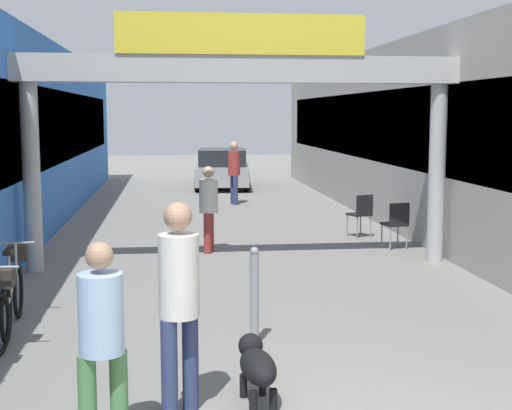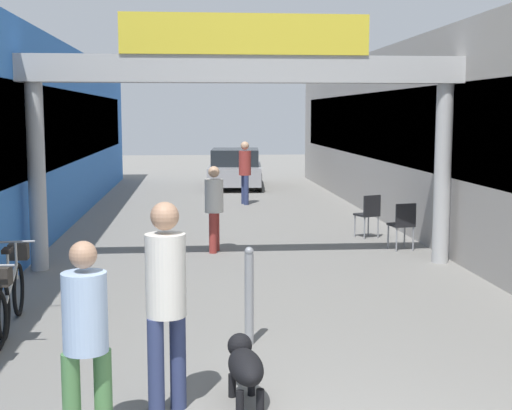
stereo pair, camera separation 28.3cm
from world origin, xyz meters
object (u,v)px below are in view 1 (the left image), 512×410
object	(u,v)px
pedestrian_elderly_walking	(234,168)
parked_car_silver	(222,169)
bollard_post_metal	(254,295)
cafe_chair_black_farther	(362,211)
pedestrian_carrying_crate	(209,204)
pedestrian_companion	(102,332)
pedestrian_with_dog	(179,293)
bicycle_silver_third	(13,291)
dog_on_leash	(256,364)
cafe_chair_black_nearer	(397,221)

from	to	relation	value
pedestrian_elderly_walking	parked_car_silver	world-z (taller)	pedestrian_elderly_walking
bollard_post_metal	cafe_chair_black_farther	bearing A→B (deg)	65.58
pedestrian_carrying_crate	parked_car_silver	size ratio (longest dim) A/B	0.38
pedestrian_carrying_crate	bollard_post_metal	bearing A→B (deg)	-87.58
pedestrian_carrying_crate	parked_car_silver	distance (m)	11.65
pedestrian_elderly_walking	bollard_post_metal	bearing A→B (deg)	-93.93
pedestrian_companion	bollard_post_metal	world-z (taller)	pedestrian_companion
parked_car_silver	pedestrian_elderly_walking	bearing A→B (deg)	-90.09
pedestrian_with_dog	pedestrian_carrying_crate	world-z (taller)	pedestrian_with_dog
bollard_post_metal	cafe_chair_black_farther	xyz separation A→B (m)	(2.97, 6.54, -0.01)
pedestrian_elderly_walking	bicycle_silver_third	xyz separation A→B (m)	(-3.61, -11.24, -0.58)
pedestrian_carrying_crate	pedestrian_elderly_walking	size ratio (longest dim) A/B	0.90
pedestrian_with_dog	pedestrian_carrying_crate	size ratio (longest dim) A/B	1.14
pedestrian_elderly_walking	dog_on_leash	xyz separation A→B (m)	(-1.00, -13.81, -0.67)
pedestrian_companion	parked_car_silver	distance (m)	19.36
dog_on_leash	cafe_chair_black_nearer	bearing A→B (deg)	63.06
pedestrian_companion	bollard_post_metal	bearing A→B (deg)	58.28
cafe_chair_black_nearer	bollard_post_metal	bearing A→B (deg)	-122.32
pedestrian_carrying_crate	bollard_post_metal	xyz separation A→B (m)	(0.23, -5.33, -0.34)
pedestrian_carrying_crate	dog_on_leash	distance (m)	6.95
cafe_chair_black_farther	pedestrian_with_dog	bearing A→B (deg)	-114.66
pedestrian_carrying_crate	dog_on_leash	bearing A→B (deg)	-89.51
cafe_chair_black_farther	bicycle_silver_third	bearing A→B (deg)	-135.92
pedestrian_elderly_walking	bicycle_silver_third	bearing A→B (deg)	-107.82
pedestrian_with_dog	bicycle_silver_third	size ratio (longest dim) A/B	1.07
dog_on_leash	cafe_chair_black_farther	bearing A→B (deg)	68.92
pedestrian_companion	parked_car_silver	xyz separation A→B (m)	(2.27, 19.22, -0.26)
pedestrian_companion	pedestrian_carrying_crate	world-z (taller)	pedestrian_companion
dog_on_leash	cafe_chair_black_nearer	distance (m)	7.59
pedestrian_companion	parked_car_silver	world-z (taller)	pedestrian_companion
pedestrian_with_dog	bicycle_silver_third	xyz separation A→B (m)	(-1.94, 2.72, -0.61)
pedestrian_carrying_crate	dog_on_leash	xyz separation A→B (m)	(0.06, -6.92, -0.55)
pedestrian_companion	bicycle_silver_third	distance (m)	3.57
pedestrian_with_dog	bollard_post_metal	distance (m)	1.99
bollard_post_metal	parked_car_silver	bearing A→B (deg)	87.14
pedestrian_with_dog	pedestrian_companion	size ratio (longest dim) A/B	1.14
pedestrian_with_dog	pedestrian_companion	world-z (taller)	pedestrian_with_dog
pedestrian_with_dog	cafe_chair_black_farther	size ratio (longest dim) A/B	2.03
pedestrian_elderly_walking	bicycle_silver_third	size ratio (longest dim) A/B	1.04
bicycle_silver_third	cafe_chair_black_farther	world-z (taller)	bicycle_silver_third
pedestrian_carrying_crate	pedestrian_elderly_walking	bearing A→B (deg)	81.21
cafe_chair_black_nearer	parked_car_silver	size ratio (longest dim) A/B	0.22
bicycle_silver_third	parked_car_silver	world-z (taller)	parked_car_silver
pedestrian_carrying_crate	bicycle_silver_third	bearing A→B (deg)	-120.33
dog_on_leash	pedestrian_companion	bearing A→B (deg)	-150.68
pedestrian_carrying_crate	pedestrian_elderly_walking	world-z (taller)	pedestrian_elderly_walking
pedestrian_with_dog	bicycle_silver_third	bearing A→B (deg)	125.53
pedestrian_carrying_crate	bollard_post_metal	size ratio (longest dim) A/B	1.45
pedestrian_carrying_crate	bicycle_silver_third	size ratio (longest dim) A/B	0.94
pedestrian_companion	pedestrian_with_dog	bearing A→B (deg)	43.40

